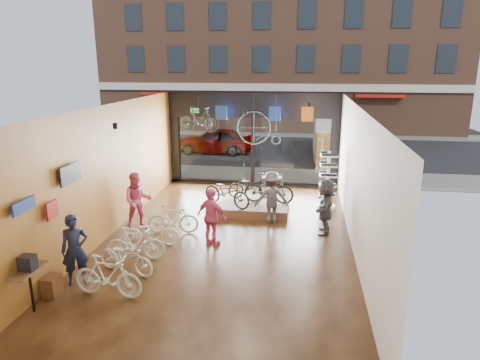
% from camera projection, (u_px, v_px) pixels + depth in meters
% --- Properties ---
extents(ground_plane, '(7.00, 12.00, 0.04)m').
position_uv_depth(ground_plane, '(228.00, 240.00, 12.39)').
color(ground_plane, black).
rests_on(ground_plane, ground).
extents(ceiling, '(7.00, 12.00, 0.04)m').
position_uv_depth(ceiling, '(227.00, 106.00, 11.37)').
color(ceiling, black).
rests_on(ceiling, ground).
extents(wall_left, '(0.04, 12.00, 3.80)m').
position_uv_depth(wall_left, '(108.00, 171.00, 12.38)').
color(wall_left, '#995B24').
rests_on(wall_left, ground).
extents(wall_right, '(0.04, 12.00, 3.80)m').
position_uv_depth(wall_right, '(357.00, 181.00, 11.38)').
color(wall_right, beige).
rests_on(wall_right, ground).
extents(wall_back, '(7.00, 0.04, 3.80)m').
position_uv_depth(wall_back, '(154.00, 282.00, 6.14)').
color(wall_back, beige).
rests_on(wall_back, ground).
extents(storefront, '(7.00, 0.26, 3.80)m').
position_uv_depth(storefront, '(253.00, 139.00, 17.60)').
color(storefront, black).
rests_on(storefront, ground).
extents(exit_sign, '(0.35, 0.06, 0.18)m').
position_uv_depth(exit_sign, '(195.00, 110.00, 17.53)').
color(exit_sign, '#198C26').
rests_on(exit_sign, storefront).
extents(street_road, '(30.00, 18.00, 0.02)m').
position_uv_depth(street_road, '(270.00, 145.00, 26.69)').
color(street_road, black).
rests_on(street_road, ground).
extents(sidewalk_near, '(30.00, 2.40, 0.12)m').
position_uv_depth(sidewalk_near, '(256.00, 175.00, 19.24)').
color(sidewalk_near, slate).
rests_on(sidewalk_near, ground).
extents(sidewalk_far, '(30.00, 2.00, 0.12)m').
position_uv_depth(sidewalk_far, '(274.00, 134.00, 30.49)').
color(sidewalk_far, slate).
rests_on(sidewalk_far, ground).
extents(opposite_building, '(26.00, 5.00, 14.00)m').
position_uv_depth(opposite_building, '(279.00, 33.00, 31.04)').
color(opposite_building, brown).
rests_on(opposite_building, ground).
extents(street_car, '(4.22, 1.70, 1.44)m').
position_uv_depth(street_car, '(215.00, 140.00, 24.05)').
color(street_car, gray).
rests_on(street_car, street_road).
extents(box_truck, '(2.00, 5.99, 2.36)m').
position_uv_depth(box_truck, '(334.00, 138.00, 22.05)').
color(box_truck, silver).
rests_on(box_truck, street_road).
extents(floor_bike_1, '(1.63, 0.58, 0.96)m').
position_uv_depth(floor_bike_1, '(108.00, 276.00, 9.24)').
color(floor_bike_1, beige).
rests_on(floor_bike_1, ground_plane).
extents(floor_bike_2, '(1.67, 0.98, 0.83)m').
position_uv_depth(floor_bike_2, '(126.00, 257.00, 10.29)').
color(floor_bike_2, beige).
rests_on(floor_bike_2, ground_plane).
extents(floor_bike_3, '(1.57, 0.69, 0.91)m').
position_uv_depth(floor_bike_3, '(135.00, 244.00, 10.96)').
color(floor_bike_3, beige).
rests_on(floor_bike_3, ground_plane).
extents(floor_bike_4, '(1.63, 0.82, 0.82)m').
position_uv_depth(floor_bike_4, '(151.00, 232.00, 11.84)').
color(floor_bike_4, beige).
rests_on(floor_bike_4, ground_plane).
extents(floor_bike_5, '(1.56, 0.65, 0.91)m').
position_uv_depth(floor_bike_5, '(173.00, 219.00, 12.72)').
color(floor_bike_5, beige).
rests_on(floor_bike_5, ground_plane).
extents(display_platform, '(2.40, 1.80, 0.30)m').
position_uv_depth(display_platform, '(254.00, 207.00, 14.71)').
color(display_platform, brown).
rests_on(display_platform, ground_plane).
extents(display_bike_left, '(1.94, 1.44, 0.97)m').
position_uv_depth(display_bike_left, '(227.00, 192.00, 14.21)').
color(display_bike_left, black).
rests_on(display_bike_left, display_platform).
extents(display_bike_mid, '(1.74, 0.62, 1.03)m').
position_uv_depth(display_bike_mid, '(269.00, 189.00, 14.50)').
color(display_bike_mid, black).
rests_on(display_bike_mid, display_platform).
extents(display_bike_right, '(1.70, 0.88, 0.85)m').
position_uv_depth(display_bike_right, '(251.00, 186.00, 15.11)').
color(display_bike_right, black).
rests_on(display_bike_right, display_platform).
extents(customer_0, '(0.73, 0.65, 1.67)m').
position_uv_depth(customer_0, '(75.00, 250.00, 9.72)').
color(customer_0, '#161C33').
rests_on(customer_0, ground_plane).
extents(customer_1, '(1.04, 0.94, 1.76)m').
position_uv_depth(customer_1, '(138.00, 201.00, 13.02)').
color(customer_1, '#CC4C72').
rests_on(customer_1, ground_plane).
extents(customer_2, '(1.04, 0.75, 1.64)m').
position_uv_depth(customer_2, '(212.00, 217.00, 11.79)').
color(customer_2, '#CC4C72').
rests_on(customer_2, ground_plane).
extents(customer_3, '(1.20, 0.86, 1.69)m').
position_uv_depth(customer_3, '(272.00, 198.00, 13.43)').
color(customer_3, '#3F3F44').
rests_on(customer_3, ground_plane).
extents(customer_5, '(0.63, 1.59, 1.68)m').
position_uv_depth(customer_5, '(325.00, 206.00, 12.64)').
color(customer_5, '#3F3F44').
rests_on(customer_5, ground_plane).
extents(sunglasses_rack, '(0.66, 0.57, 2.03)m').
position_uv_depth(sunglasses_rack, '(328.00, 180.00, 14.77)').
color(sunglasses_rack, white).
rests_on(sunglasses_rack, ground_plane).
extents(wall_merch, '(0.40, 2.40, 2.60)m').
position_uv_depth(wall_merch, '(44.00, 238.00, 9.18)').
color(wall_merch, navy).
rests_on(wall_merch, wall_left).
extents(penny_farthing, '(1.61, 0.06, 1.29)m').
position_uv_depth(penny_farthing, '(261.00, 129.00, 16.29)').
color(penny_farthing, black).
rests_on(penny_farthing, ceiling).
extents(hung_bike, '(1.64, 0.72, 0.95)m').
position_uv_depth(hung_bike, '(199.00, 119.00, 15.88)').
color(hung_bike, black).
rests_on(hung_bike, ceiling).
extents(jersey_left, '(0.45, 0.03, 0.55)m').
position_uv_depth(jersey_left, '(221.00, 113.00, 16.70)').
color(jersey_left, '#1E3F99').
rests_on(jersey_left, ceiling).
extents(jersey_mid, '(0.45, 0.03, 0.55)m').
position_uv_depth(jersey_mid, '(275.00, 114.00, 16.41)').
color(jersey_mid, '#1E3F99').
rests_on(jersey_mid, ceiling).
extents(jersey_right, '(0.45, 0.03, 0.55)m').
position_uv_depth(jersey_right, '(307.00, 114.00, 16.23)').
color(jersey_right, '#CC5919').
rests_on(jersey_right, ceiling).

